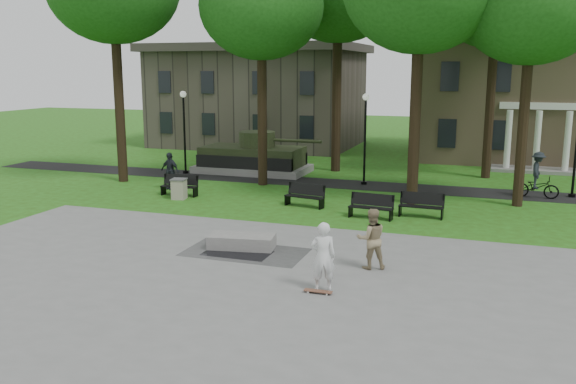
# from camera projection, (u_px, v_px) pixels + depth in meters

# --- Properties ---
(ground) EXTENTS (120.00, 120.00, 0.00)m
(ground) POSITION_uv_depth(u_px,v_px,m) (274.00, 247.00, 20.76)
(ground) COLOR #294D12
(ground) RESTS_ON ground
(plaza) EXTENTS (22.00, 16.00, 0.02)m
(plaza) POSITION_uv_depth(u_px,v_px,m) (209.00, 298.00, 16.13)
(plaza) COLOR gray
(plaza) RESTS_ON ground
(footpath) EXTENTS (44.00, 2.60, 0.01)m
(footpath) POSITION_uv_depth(u_px,v_px,m) (353.00, 185.00, 31.88)
(footpath) COLOR black
(footpath) RESTS_ON ground
(building_right) EXTENTS (17.00, 12.00, 8.60)m
(building_right) POSITION_uv_depth(u_px,v_px,m) (548.00, 93.00, 40.81)
(building_right) COLOR #9E8460
(building_right) RESTS_ON ground
(building_left) EXTENTS (15.00, 10.00, 7.20)m
(building_left) POSITION_uv_depth(u_px,v_px,m) (259.00, 99.00, 48.11)
(building_left) COLOR #4C443D
(building_left) RESTS_ON ground
(tree_1) EXTENTS (6.20, 6.20, 11.63)m
(tree_1) POSITION_uv_depth(u_px,v_px,m) (261.00, 7.00, 30.14)
(tree_1) COLOR black
(tree_1) RESTS_ON ground
(tree_3) EXTENTS (6.00, 6.00, 11.19)m
(tree_3) POSITION_uv_depth(u_px,v_px,m) (532.00, 4.00, 25.31)
(tree_3) COLOR black
(tree_3) RESTS_ON ground
(lamp_left) EXTENTS (0.36, 0.36, 4.73)m
(lamp_left) POSITION_uv_depth(u_px,v_px,m) (184.00, 125.00, 34.79)
(lamp_left) COLOR black
(lamp_left) RESTS_ON ground
(lamp_mid) EXTENTS (0.36, 0.36, 4.73)m
(lamp_mid) POSITION_uv_depth(u_px,v_px,m) (365.00, 131.00, 31.45)
(lamp_mid) COLOR black
(lamp_mid) RESTS_ON ground
(tank_monument) EXTENTS (7.45, 3.40, 2.40)m
(tank_monument) POSITION_uv_depth(u_px,v_px,m) (253.00, 158.00, 35.62)
(tank_monument) COLOR gray
(tank_monument) RESTS_ON ground
(puddle) EXTENTS (2.20, 1.20, 0.00)m
(puddle) POSITION_uv_depth(u_px,v_px,m) (237.00, 253.00, 20.00)
(puddle) COLOR black
(puddle) RESTS_ON plaza
(concrete_block) EXTENTS (2.33, 1.35, 0.45)m
(concrete_block) POSITION_uv_depth(u_px,v_px,m) (242.00, 241.00, 20.57)
(concrete_block) COLOR gray
(concrete_block) RESTS_ON plaza
(skateboard) EXTENTS (0.78, 0.21, 0.07)m
(skateboard) POSITION_uv_depth(u_px,v_px,m) (318.00, 292.00, 16.43)
(skateboard) COLOR brown
(skateboard) RESTS_ON plaza
(skateboarder) EXTENTS (0.82, 0.68, 1.93)m
(skateboarder) POSITION_uv_depth(u_px,v_px,m) (323.00, 257.00, 16.47)
(skateboarder) COLOR silver
(skateboarder) RESTS_ON plaza
(friend_watching) EXTENTS (1.11, 1.01, 1.86)m
(friend_watching) POSITION_uv_depth(u_px,v_px,m) (371.00, 239.00, 18.33)
(friend_watching) COLOR #968461
(friend_watching) RESTS_ON plaza
(pedestrian_walker) EXTENTS (1.17, 0.68, 1.87)m
(pedestrian_walker) POSITION_uv_depth(u_px,v_px,m) (170.00, 171.00, 30.56)
(pedestrian_walker) COLOR #21252C
(pedestrian_walker) RESTS_ON ground
(cyclist) EXTENTS (2.04, 1.18, 2.19)m
(cyclist) POSITION_uv_depth(u_px,v_px,m) (537.00, 179.00, 28.50)
(cyclist) COLOR black
(cyclist) RESTS_ON ground
(park_bench_0) EXTENTS (1.81, 0.57, 1.00)m
(park_bench_0) POSITION_uv_depth(u_px,v_px,m) (180.00, 185.00, 29.13)
(park_bench_0) COLOR black
(park_bench_0) RESTS_ON ground
(park_bench_1) EXTENTS (1.85, 0.86, 1.00)m
(park_bench_1) POSITION_uv_depth(u_px,v_px,m) (305.00, 195.00, 26.80)
(park_bench_1) COLOR black
(park_bench_1) RESTS_ON ground
(park_bench_2) EXTENTS (1.83, 0.68, 1.00)m
(park_bench_2) POSITION_uv_depth(u_px,v_px,m) (371.00, 206.00, 24.69)
(park_bench_2) COLOR black
(park_bench_2) RESTS_ON ground
(park_bench_3) EXTENTS (1.82, 0.60, 1.00)m
(park_bench_3) POSITION_uv_depth(u_px,v_px,m) (421.00, 205.00, 24.88)
(park_bench_3) COLOR black
(park_bench_3) RESTS_ON ground
(trash_bin) EXTENTS (0.76, 0.76, 0.96)m
(trash_bin) POSITION_uv_depth(u_px,v_px,m) (179.00, 189.00, 28.33)
(trash_bin) COLOR #9B9580
(trash_bin) RESTS_ON ground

